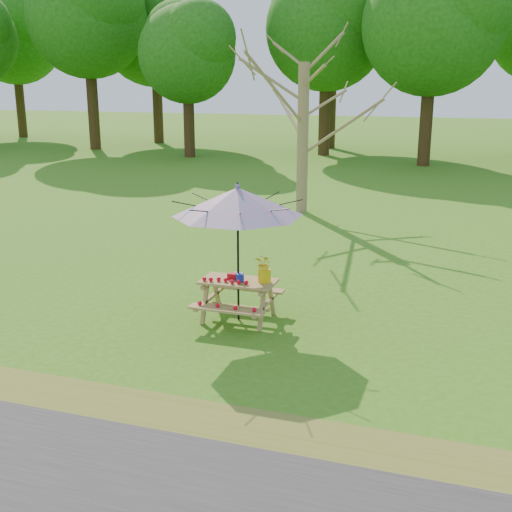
% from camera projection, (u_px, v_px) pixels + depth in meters
% --- Properties ---
extents(ground, '(120.00, 120.00, 0.00)m').
position_uv_depth(ground, '(3.00, 302.00, 11.27)').
color(ground, '#3F7115').
rests_on(ground, ground).
extents(picnic_table, '(1.20, 1.32, 0.67)m').
position_uv_depth(picnic_table, '(238.00, 301.00, 10.36)').
color(picnic_table, olive).
rests_on(picnic_table, ground).
extents(patio_umbrella, '(2.69, 2.69, 2.25)m').
position_uv_depth(patio_umbrella, '(238.00, 202.00, 9.92)').
color(patio_umbrella, black).
rests_on(patio_umbrella, ground).
extents(produce_bins, '(0.30, 0.34, 0.13)m').
position_uv_depth(produce_bins, '(237.00, 277.00, 10.28)').
color(produce_bins, '#AD0D18').
rests_on(produce_bins, picnic_table).
extents(tomatoes_row, '(0.77, 0.13, 0.07)m').
position_uv_depth(tomatoes_row, '(225.00, 281.00, 10.14)').
color(tomatoes_row, red).
rests_on(tomatoes_row, picnic_table).
extents(flower_bucket, '(0.34, 0.32, 0.46)m').
position_uv_depth(flower_bucket, '(264.00, 267.00, 10.11)').
color(flower_bucket, yellow).
rests_on(flower_bucket, picnic_table).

